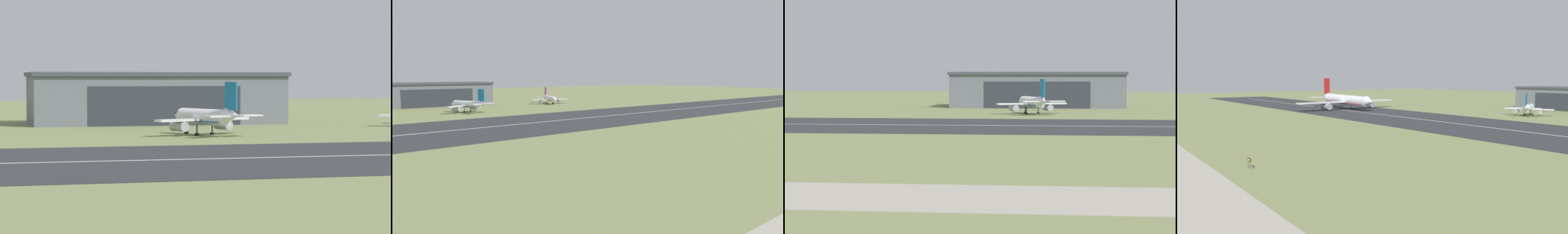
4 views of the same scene
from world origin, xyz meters
The scene contains 6 objects.
ground_plane centered at (0.00, 62.16, 0.00)m, with size 748.34×748.34×0.00m, color #7A8451.
runway_strip centered at (0.00, 124.33, 0.03)m, with size 508.34×47.12×0.06m, color #2B2D30.
runway_centreline centered at (0.00, 124.33, 0.07)m, with size 457.50×0.70×0.01m, color silver.
airplane_landing centered at (-93.35, 129.20, 4.60)m, with size 45.27×55.67×15.90m.
airplane_parked_centre centered at (-17.04, 171.64, 3.21)m, with size 19.01×20.07×9.59m.
runway_sign centered at (6.33, 43.97, 1.37)m, with size 1.46×0.13×1.82m.
Camera 4 is at (71.23, 21.83, 15.57)m, focal length 35.00 mm.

